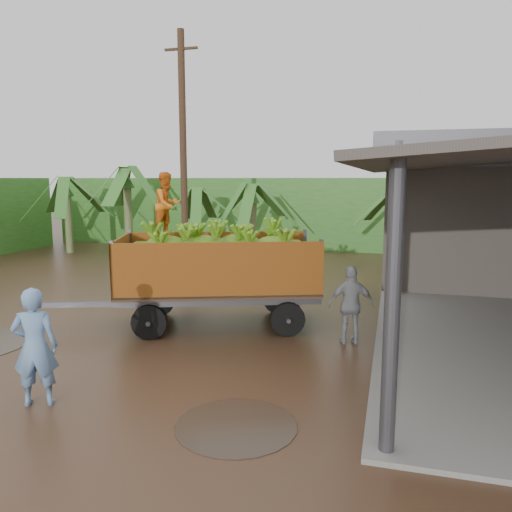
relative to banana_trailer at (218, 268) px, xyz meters
The scene contains 7 objects.
ground 2.26m from the banana_trailer, 133.44° to the right, with size 100.00×100.00×0.00m, color black.
hedge_north 15.08m from the banana_trailer, 102.28° to the left, with size 22.00×3.00×3.60m, color #2D661E.
banana_trailer is the anchor object (origin of this frame).
man_blue 5.09m from the banana_trailer, 104.62° to the right, with size 0.69×0.46×1.90m, color #678EBC.
man_grey 3.36m from the banana_trailer, ahead, with size 1.01×0.42×1.72m, color gray.
utility_pole 6.76m from the banana_trailer, 120.76° to the left, with size 1.20×0.24×8.56m.
banana_plants 8.73m from the banana_trailer, 137.52° to the left, with size 25.01×20.68×4.25m.
Camera 1 is at (5.27, -9.94, 3.56)m, focal length 35.00 mm.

